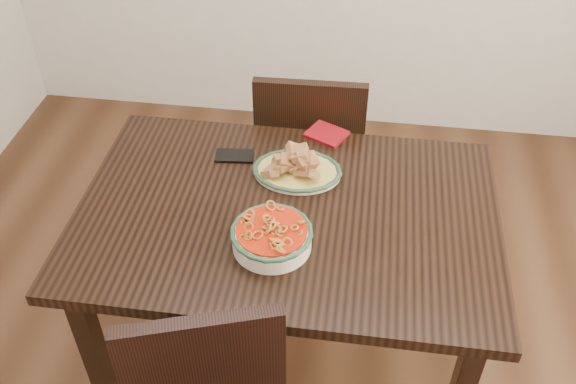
# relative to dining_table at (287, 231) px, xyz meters

# --- Properties ---
(floor) EXTENTS (3.50, 3.50, 0.00)m
(floor) POSITION_rel_dining_table_xyz_m (0.05, -0.13, -0.66)
(floor) COLOR #392112
(floor) RESTS_ON ground
(dining_table) EXTENTS (1.31, 0.88, 0.75)m
(dining_table) POSITION_rel_dining_table_xyz_m (0.00, 0.00, 0.00)
(dining_table) COLOR black
(dining_table) RESTS_ON ground
(chair_far) EXTENTS (0.43, 0.43, 0.89)m
(chair_far) POSITION_rel_dining_table_xyz_m (0.01, 0.64, -0.16)
(chair_far) COLOR black
(chair_far) RESTS_ON ground
(fish_plate) EXTENTS (0.29, 0.23, 0.11)m
(fish_plate) POSITION_rel_dining_table_xyz_m (0.01, 0.18, 0.13)
(fish_plate) COLOR beige
(fish_plate) RESTS_ON dining_table
(noodle_bowl) EXTENTS (0.24, 0.24, 0.08)m
(noodle_bowl) POSITION_rel_dining_table_xyz_m (-0.02, -0.16, 0.13)
(noodle_bowl) COLOR #F1E4CB
(noodle_bowl) RESTS_ON dining_table
(smartphone) EXTENTS (0.14, 0.08, 0.01)m
(smartphone) POSITION_rel_dining_table_xyz_m (-0.22, 0.24, 0.09)
(smartphone) COLOR black
(smartphone) RESTS_ON dining_table
(napkin) EXTENTS (0.17, 0.16, 0.01)m
(napkin) POSITION_rel_dining_table_xyz_m (0.08, 0.41, 0.09)
(napkin) COLOR maroon
(napkin) RESTS_ON dining_table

